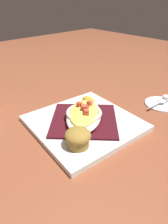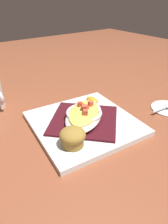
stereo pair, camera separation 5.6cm
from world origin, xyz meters
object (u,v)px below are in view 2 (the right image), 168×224
gratin_dish (84,114)px  spoon (168,106)px  orange_garnish (92,101)px  creamer_saucer (168,108)px  square_plate (84,123)px  muffin (73,137)px

gratin_dish → spoon: gratin_dish is taller
orange_garnish → spoon: (0.19, -0.16, -0.01)m
creamer_saucer → spoon: spoon is taller
gratin_dish → orange_garnish: gratin_dish is taller
square_plate → spoon: spoon is taller
muffin → gratin_dish: bearing=39.6°
muffin → creamer_saucer: (0.37, -0.02, -0.04)m
orange_garnish → creamer_saucer: orange_garnish is taller
muffin → creamer_saucer: muffin is taller
square_plate → gratin_dish: size_ratio=1.42×
square_plate → muffin: size_ratio=4.42×
orange_garnish → muffin: bearing=-139.9°
square_plate → muffin: bearing=-140.4°
muffin → spoon: (0.36, -0.02, -0.03)m
spoon → gratin_dish: bearing=162.0°
creamer_saucer → spoon: (-0.01, 0.00, 0.01)m
gratin_dish → spoon: (0.28, -0.09, -0.03)m
orange_garnish → creamer_saucer: (0.20, -0.16, -0.02)m
square_plate → orange_garnish: size_ratio=4.82×
gratin_dish → orange_garnish: 0.11m
square_plate → orange_garnish: bearing=40.6°
gratin_dish → muffin: size_ratio=3.12×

